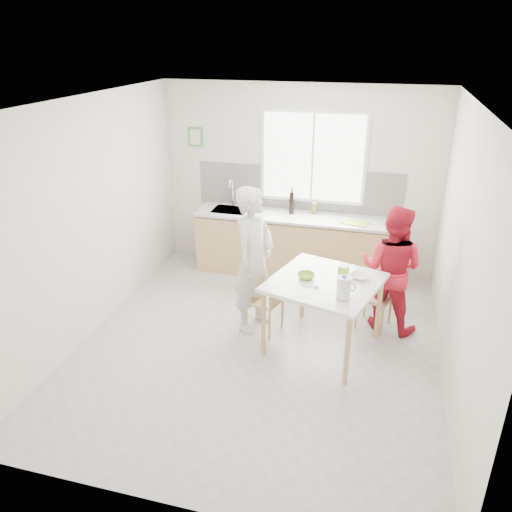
{
  "coord_description": "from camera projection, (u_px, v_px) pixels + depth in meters",
  "views": [
    {
      "loc": [
        1.22,
        -4.69,
        3.29
      ],
      "look_at": [
        -0.08,
        0.2,
        1.03
      ],
      "focal_mm": 35.0,
      "sensor_mm": 36.0,
      "label": 1
    }
  ],
  "objects": [
    {
      "name": "spoon",
      "position": [
        309.0,
        286.0,
        5.25
      ],
      "size": [
        0.16,
        0.02,
        0.01
      ],
      "primitive_type": "cylinder",
      "rotation": [
        0.0,
        1.57,
        0.07
      ],
      "color": "#A5A5AA",
      "rests_on": "dining_table"
    },
    {
      "name": "backsplash",
      "position": [
        298.0,
        189.0,
        7.24
      ],
      "size": [
        3.0,
        0.02,
        0.65
      ],
      "primitive_type": "cube",
      "color": "white",
      "rests_on": "room_shell"
    },
    {
      "name": "room_shell",
      "position": [
        259.0,
        210.0,
        5.09
      ],
      "size": [
        4.5,
        4.5,
        4.5
      ],
      "color": "silver",
      "rests_on": "ground"
    },
    {
      "name": "picture_frame",
      "position": [
        195.0,
        137.0,
        7.33
      ],
      "size": [
        0.22,
        0.03,
        0.28
      ],
      "color": "#469A48",
      "rests_on": "room_shell"
    },
    {
      "name": "person_red",
      "position": [
        391.0,
        269.0,
        5.83
      ],
      "size": [
        0.88,
        0.77,
        1.55
      ],
      "primitive_type": "imported",
      "rotation": [
        0.0,
        0.0,
        2.86
      ],
      "color": "red",
      "rests_on": "ground"
    },
    {
      "name": "person_white",
      "position": [
        254.0,
        260.0,
        5.8
      ],
      "size": [
        0.58,
        0.73,
        1.76
      ],
      "primitive_type": "imported",
      "rotation": [
        0.0,
        0.0,
        1.29
      ],
      "color": "silver",
      "rests_on": "ground"
    },
    {
      "name": "milk_jug",
      "position": [
        344.0,
        287.0,
        4.96
      ],
      "size": [
        0.2,
        0.14,
        0.25
      ],
      "rotation": [
        0.0,
        0.0,
        -0.28
      ],
      "color": "white",
      "rests_on": "dining_table"
    },
    {
      "name": "soap_bottle",
      "position": [
        258.0,
        203.0,
        7.28
      ],
      "size": [
        0.1,
        0.1,
        0.21
      ],
      "primitive_type": "imported",
      "rotation": [
        0.0,
        0.0,
        0.07
      ],
      "color": "#999999",
      "rests_on": "kitchen_counter"
    },
    {
      "name": "wine_bottle_b",
      "position": [
        292.0,
        202.0,
        7.2
      ],
      "size": [
        0.07,
        0.07,
        0.3
      ],
      "primitive_type": "cylinder",
      "color": "black",
      "rests_on": "kitchen_counter"
    },
    {
      "name": "bowl_green",
      "position": [
        306.0,
        276.0,
        5.43
      ],
      "size": [
        0.23,
        0.23,
        0.06
      ],
      "primitive_type": "imported",
      "rotation": [
        0.0,
        0.0,
        -0.28
      ],
      "color": "#91C52D",
      "rests_on": "dining_table"
    },
    {
      "name": "kitchen_counter",
      "position": [
        292.0,
        247.0,
        7.32
      ],
      "size": [
        2.84,
        0.64,
        1.37
      ],
      "color": "tan",
      "rests_on": "ground"
    },
    {
      "name": "green_box",
      "position": [
        344.0,
        270.0,
        5.54
      ],
      "size": [
        0.12,
        0.12,
        0.09
      ],
      "primitive_type": "cube",
      "rotation": [
        0.0,
        0.0,
        -0.28
      ],
      "color": "#93D130",
      "rests_on": "dining_table"
    },
    {
      "name": "ground",
      "position": [
        259.0,
        345.0,
        5.77
      ],
      "size": [
        4.5,
        4.5,
        0.0
      ],
      "primitive_type": "plane",
      "color": "#B7B7B2",
      "rests_on": "ground"
    },
    {
      "name": "chair_far",
      "position": [
        377.0,
        291.0,
        6.02
      ],
      "size": [
        0.46,
        0.46,
        0.81
      ],
      "rotation": [
        0.0,
        0.0,
        -0.28
      ],
      "color": "tan",
      "rests_on": "ground"
    },
    {
      "name": "chair_left",
      "position": [
        269.0,
        298.0,
        5.88
      ],
      "size": [
        0.46,
        0.46,
        0.8
      ],
      "rotation": [
        0.0,
        0.0,
        -1.85
      ],
      "color": "tan",
      "rests_on": "ground"
    },
    {
      "name": "window",
      "position": [
        313.0,
        158.0,
        6.99
      ],
      "size": [
        1.5,
        0.06,
        1.3
      ],
      "color": "white",
      "rests_on": "room_shell"
    },
    {
      "name": "jar_amber",
      "position": [
        314.0,
        208.0,
        7.14
      ],
      "size": [
        0.06,
        0.06,
        0.16
      ],
      "primitive_type": "cylinder",
      "color": "olive",
      "rests_on": "kitchen_counter"
    },
    {
      "name": "wine_bottle_a",
      "position": [
        292.0,
        203.0,
        7.11
      ],
      "size": [
        0.07,
        0.07,
        0.32
      ],
      "primitive_type": "cylinder",
      "color": "black",
      "rests_on": "kitchen_counter"
    },
    {
      "name": "dining_table",
      "position": [
        324.0,
        288.0,
        5.42
      ],
      "size": [
        1.36,
        1.36,
        0.85
      ],
      "rotation": [
        0.0,
        0.0,
        -0.28
      ],
      "color": "white",
      "rests_on": "ground"
    },
    {
      "name": "cutting_board",
      "position": [
        355.0,
        222.0,
        6.82
      ],
      "size": [
        0.4,
        0.32,
        0.01
      ],
      "primitive_type": "cube",
      "rotation": [
        0.0,
        0.0,
        -0.22
      ],
      "color": "#96BA2B",
      "rests_on": "kitchen_counter"
    },
    {
      "name": "bowl_white",
      "position": [
        360.0,
        276.0,
        5.43
      ],
      "size": [
        0.25,
        0.25,
        0.05
      ],
      "primitive_type": "imported",
      "rotation": [
        0.0,
        0.0,
        -0.28
      ],
      "color": "white",
      "rests_on": "dining_table"
    }
  ]
}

